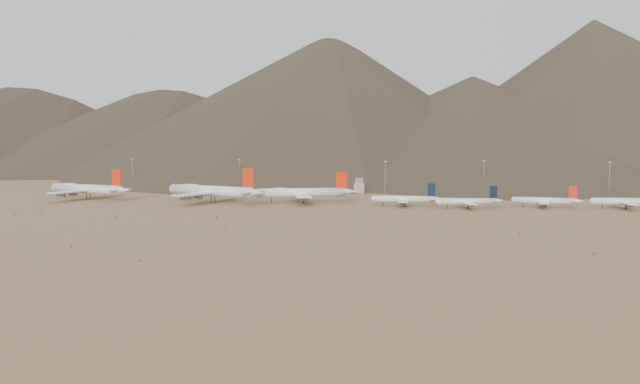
% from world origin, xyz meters
% --- Properties ---
extents(ground, '(3000.00, 3000.00, 0.00)m').
position_xyz_m(ground, '(0.00, 0.00, 0.00)').
color(ground, '#9F7852').
rests_on(ground, ground).
extents(mountain_ridge, '(4400.00, 1000.00, 300.00)m').
position_xyz_m(mountain_ridge, '(0.00, 900.00, 150.00)').
color(mountain_ridge, '#473A2A').
rests_on(mountain_ridge, ground).
extents(widebody_west, '(71.90, 56.91, 21.94)m').
position_xyz_m(widebody_west, '(-151.09, 31.66, 7.56)').
color(widebody_west, white).
rests_on(widebody_west, ground).
extents(widebody_centre, '(76.50, 61.04, 23.74)m').
position_xyz_m(widebody_centre, '(-56.50, 25.79, 8.19)').
color(widebody_centre, white).
rests_on(widebody_centre, ground).
extents(widebody_east, '(66.69, 53.07, 20.57)m').
position_xyz_m(widebody_east, '(2.67, 36.51, 7.09)').
color(widebody_east, white).
rests_on(widebody_east, ground).
extents(narrowbody_a, '(44.67, 32.20, 14.74)m').
position_xyz_m(narrowbody_a, '(71.06, 27.86, 4.78)').
color(narrowbody_a, white).
rests_on(narrowbody_a, ground).
extents(narrowbody_b, '(41.61, 30.74, 14.04)m').
position_xyz_m(narrowbody_b, '(109.59, 23.40, 4.56)').
color(narrowbody_b, white).
rests_on(narrowbody_b, ground).
extents(narrowbody_c, '(42.59, 30.85, 14.08)m').
position_xyz_m(narrowbody_c, '(156.47, 36.50, 4.57)').
color(narrowbody_c, white).
rests_on(narrowbody_c, ground).
extents(narrowbody_d, '(45.22, 32.77, 14.96)m').
position_xyz_m(narrowbody_d, '(203.22, 38.36, 4.85)').
color(narrowbody_d, white).
rests_on(narrowbody_d, ground).
extents(control_tower, '(8.00, 8.00, 12.00)m').
position_xyz_m(control_tower, '(30.00, 120.00, 5.32)').
color(control_tower, tan).
rests_on(control_tower, ground).
extents(mast_far_west, '(2.00, 0.60, 25.70)m').
position_xyz_m(mast_far_west, '(-166.41, 126.82, 14.20)').
color(mast_far_west, gray).
rests_on(mast_far_west, ground).
extents(mast_west, '(2.00, 0.60, 25.70)m').
position_xyz_m(mast_west, '(-71.19, 128.12, 14.20)').
color(mast_west, gray).
rests_on(mast_west, ground).
extents(mast_centre, '(2.00, 0.60, 25.70)m').
position_xyz_m(mast_centre, '(50.76, 111.53, 14.20)').
color(mast_centre, gray).
rests_on(mast_centre, ground).
extents(mast_east, '(2.00, 0.60, 25.70)m').
position_xyz_m(mast_east, '(125.89, 142.58, 14.20)').
color(mast_east, gray).
rests_on(mast_east, ground).
extents(mast_far_east, '(2.00, 0.60, 25.70)m').
position_xyz_m(mast_far_east, '(214.79, 126.63, 14.20)').
color(mast_far_east, gray).
rests_on(mast_far_east, ground).
extents(desert_scrub, '(360.10, 177.18, 0.89)m').
position_xyz_m(desert_scrub, '(-58.20, -74.56, 0.33)').
color(desert_scrub, brown).
rests_on(desert_scrub, ground).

